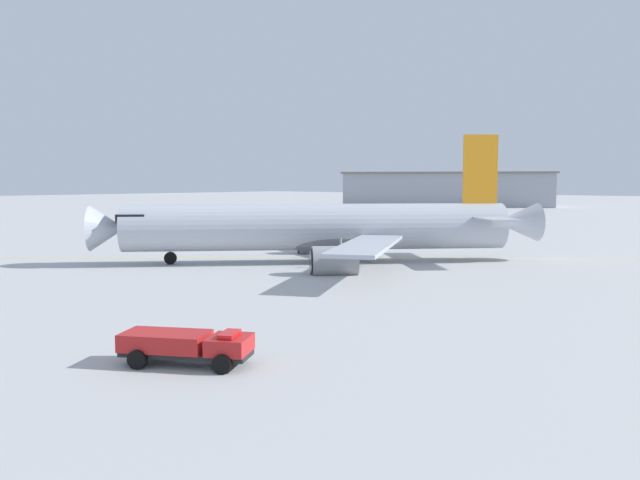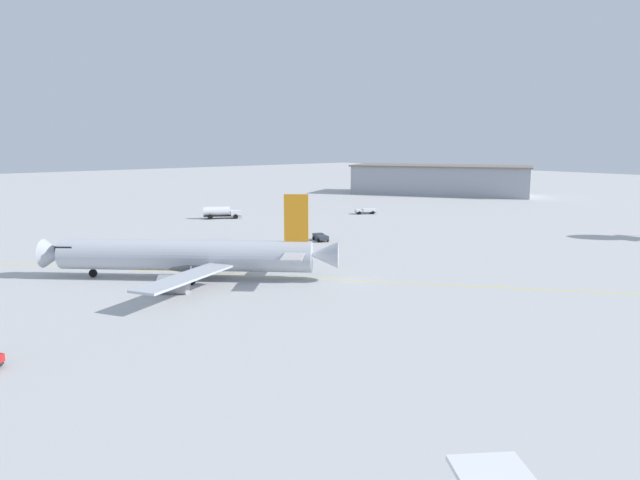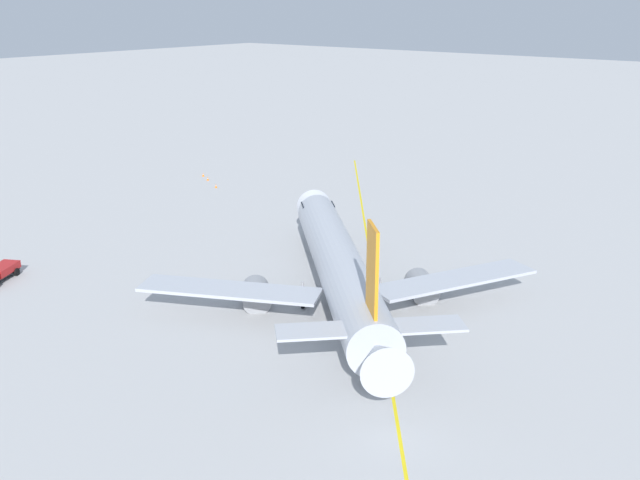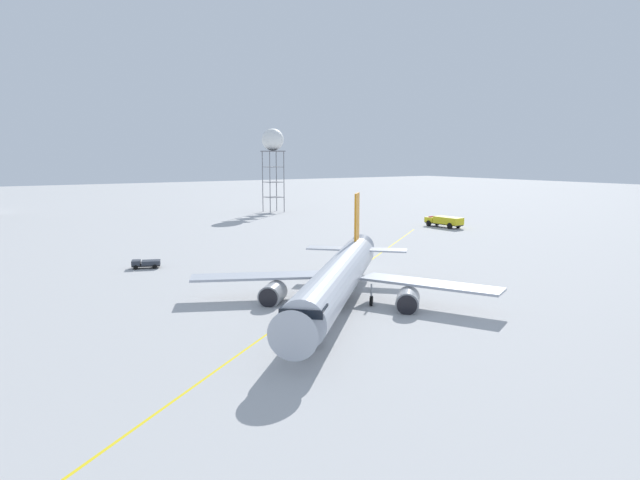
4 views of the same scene
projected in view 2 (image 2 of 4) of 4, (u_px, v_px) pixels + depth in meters
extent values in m
plane|color=#B2B2B2|center=(221.00, 279.00, 78.82)|extent=(600.00, 600.00, 0.00)
cylinder|color=#B2B7C1|center=(185.00, 255.00, 78.48)|extent=(27.27, 26.83, 4.15)
cone|color=#B2B7C1|center=(54.00, 253.00, 79.72)|extent=(4.90, 4.92, 3.94)
cone|color=#B2B7C1|center=(323.00, 255.00, 77.16)|extent=(5.33, 5.32, 3.53)
cube|color=black|center=(69.00, 247.00, 79.41)|extent=(4.18, 4.20, 0.70)
ellipsoid|color=slate|center=(198.00, 264.00, 78.55)|extent=(11.39, 11.26, 2.28)
cube|color=orange|center=(296.00, 218.00, 76.58)|extent=(2.45, 2.41, 6.23)
cube|color=#B2B7C1|center=(293.00, 256.00, 73.63)|extent=(5.94, 5.99, 0.20)
cube|color=#B2B7C1|center=(299.00, 246.00, 81.00)|extent=(5.94, 5.99, 0.20)
cube|color=#B2B7C1|center=(185.00, 278.00, 68.74)|extent=(15.48, 10.07, 0.28)
cube|color=#B2B7C1|center=(223.00, 248.00, 88.07)|extent=(9.81, 15.56, 0.28)
cylinder|color=gray|center=(173.00, 285.00, 71.42)|extent=(4.29, 4.27, 2.48)
cylinder|color=black|center=(159.00, 285.00, 71.55)|extent=(1.58, 1.61, 2.11)
cylinder|color=gray|center=(206.00, 260.00, 86.18)|extent=(4.29, 4.27, 2.48)
cylinder|color=black|center=(193.00, 260.00, 86.30)|extent=(1.58, 1.61, 2.11)
cylinder|color=#9EA0A5|center=(93.00, 266.00, 79.64)|extent=(0.20, 0.20, 1.94)
cylinder|color=black|center=(93.00, 273.00, 79.81)|extent=(1.00, 0.98, 1.10)
cylinder|color=#9EA0A5|center=(191.00, 274.00, 75.23)|extent=(0.20, 0.20, 1.94)
cylinder|color=black|center=(191.00, 281.00, 75.39)|extent=(1.00, 0.98, 1.10)
cylinder|color=#9EA0A5|center=(205.00, 262.00, 82.06)|extent=(0.20, 0.20, 1.94)
cylinder|color=black|center=(205.00, 269.00, 82.23)|extent=(1.00, 0.98, 1.10)
cube|color=#232326|center=(321.00, 239.00, 108.72)|extent=(2.83, 4.30, 0.20)
cube|color=#2D333D|center=(318.00, 235.00, 109.95)|extent=(2.12, 1.76, 0.70)
cube|color=black|center=(317.00, 234.00, 110.39)|extent=(1.46, 0.60, 0.39)
cube|color=#2D333D|center=(322.00, 237.00, 108.01)|extent=(2.61, 3.07, 0.60)
cylinder|color=black|center=(314.00, 238.00, 109.73)|extent=(0.48, 0.70, 0.64)
cylinder|color=black|center=(323.00, 238.00, 110.35)|extent=(0.48, 0.70, 0.64)
cylinder|color=black|center=(318.00, 240.00, 107.24)|extent=(0.48, 0.70, 0.64)
cylinder|color=black|center=(328.00, 240.00, 107.86)|extent=(0.48, 0.70, 0.64)
cube|color=#232326|center=(222.00, 216.00, 139.87)|extent=(8.77, 6.20, 0.20)
cube|color=silver|center=(236.00, 213.00, 140.38)|extent=(3.33, 3.39, 1.10)
cube|color=black|center=(240.00, 212.00, 140.56)|extent=(1.11, 1.90, 0.62)
cylinder|color=silver|center=(217.00, 211.00, 139.43)|extent=(6.48, 4.89, 2.12)
cylinder|color=black|center=(235.00, 215.00, 141.71)|extent=(1.10, 0.78, 1.10)
cylinder|color=black|center=(236.00, 217.00, 139.25)|extent=(1.10, 0.78, 1.10)
cylinder|color=black|center=(210.00, 216.00, 140.57)|extent=(1.10, 0.78, 1.10)
cylinder|color=black|center=(210.00, 217.00, 138.12)|extent=(1.10, 0.78, 1.10)
cube|color=#232326|center=(366.00, 212.00, 148.70)|extent=(5.40, 4.21, 0.20)
cube|color=white|center=(359.00, 211.00, 148.34)|extent=(2.43, 2.63, 0.55)
cube|color=black|center=(356.00, 210.00, 148.21)|extent=(0.98, 1.59, 0.31)
cube|color=white|center=(369.00, 210.00, 148.78)|extent=(4.05, 3.59, 0.70)
cylinder|color=black|center=(360.00, 213.00, 147.38)|extent=(0.83, 0.65, 0.80)
cylinder|color=black|center=(358.00, 212.00, 149.45)|extent=(0.83, 0.65, 0.80)
cylinder|color=black|center=(373.00, 213.00, 147.96)|extent=(0.83, 0.65, 0.80)
cylinder|color=black|center=(371.00, 212.00, 150.04)|extent=(0.83, 0.65, 0.80)
cube|color=#999EA8|center=(440.00, 180.00, 202.79)|extent=(46.32, 61.17, 9.52)
cube|color=#72665B|center=(441.00, 166.00, 201.95)|extent=(47.95, 62.80, 0.50)
cube|color=yellow|center=(227.00, 274.00, 81.47)|extent=(79.47, 101.86, 0.01)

